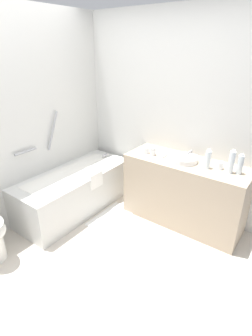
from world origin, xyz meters
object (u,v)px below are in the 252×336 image
drinking_glass_0 (146,150)px  drinking_glass_1 (153,151)px  water_bottle_1 (231,162)px  bath_mat (112,217)px  water_bottle_0 (240,165)px  sink_faucet (191,154)px  sink_basin (184,159)px  drinking_glass_2 (220,166)px  soap_dish (163,156)px  bathtub (75,189)px  water_bottle_2 (208,159)px

drinking_glass_0 → drinking_glass_1: (-0.00, -0.10, 0.01)m
water_bottle_1 → bath_mat: water_bottle_1 is taller
water_bottle_0 → drinking_glass_0: (-0.09, 1.10, -0.06)m
water_bottle_1 → drinking_glass_0: 1.02m
sink_faucet → drinking_glass_1: bearing=119.3°
sink_basin → drinking_glass_1: drinking_glass_1 is taller
drinking_glass_2 → drinking_glass_1: bearing=96.3°
water_bottle_0 → soap_dish: bearing=93.5°
sink_basin → drinking_glass_0: 0.50m
water_bottle_0 → soap_dish: 0.88m
bathtub → bath_mat: bearing=-78.9°
bath_mat → water_bottle_0: bearing=-68.5°
drinking_glass_1 → drinking_glass_2: (0.09, -0.79, -0.01)m
sink_faucet → water_bottle_1: bearing=-108.2°
bathtub → drinking_glass_0: (0.54, -0.76, 0.57)m
soap_dish → water_bottle_2: bearing=-91.3°
water_bottle_0 → water_bottle_2: size_ratio=1.01×
water_bottle_0 → sink_faucet: bearing=77.2°
bathtub → drinking_glass_2: bathtub is taller
sink_faucet → bath_mat: 1.30m
drinking_glass_2 → bath_mat: size_ratio=0.12×
water_bottle_1 → drinking_glass_0: water_bottle_1 is taller
water_bottle_1 → bath_mat: 1.63m
sink_faucet → bath_mat: bearing=132.2°
sink_faucet → water_bottle_2: bearing=-125.9°
water_bottle_1 → bath_mat: bearing=111.4°
sink_faucet → bath_mat: size_ratio=0.24×
sink_faucet → soap_dish: 0.34m
water_bottle_2 → soap_dish: 0.56m
bathtub → water_bottle_0: bearing=-71.4°
drinking_glass_0 → sink_basin: bearing=-85.1°
sink_basin → drinking_glass_0: bearing=94.9°
water_bottle_1 → bath_mat: (-0.49, 1.24, -0.94)m
bathtub → sink_basin: bathtub is taller
water_bottle_2 → soap_dish: size_ratio=2.45×
sink_basin → sink_faucet: 0.18m
sink_basin → water_bottle_0: (0.04, -0.60, 0.07)m
bathtub → sink_basin: 1.50m
bathtub → bath_mat: (0.11, -0.54, -0.29)m
water_bottle_2 → bath_mat: size_ratio=0.34×
sink_faucet → drinking_glass_2: (-0.14, -0.40, 0.00)m
drinking_glass_0 → bath_mat: size_ratio=0.12×
soap_dish → drinking_glass_0: bearing=98.5°
water_bottle_1 → soap_dish: water_bottle_1 is taller
bathtub → bath_mat: 0.62m
drinking_glass_0 → drinking_glass_1: drinking_glass_1 is taller
sink_faucet → drinking_glass_0: 0.55m
sink_basin → drinking_glass_0: drinking_glass_0 is taller
water_bottle_0 → water_bottle_1: (-0.03, 0.08, 0.02)m
water_bottle_0 → drinking_glass_1: size_ratio=2.44×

